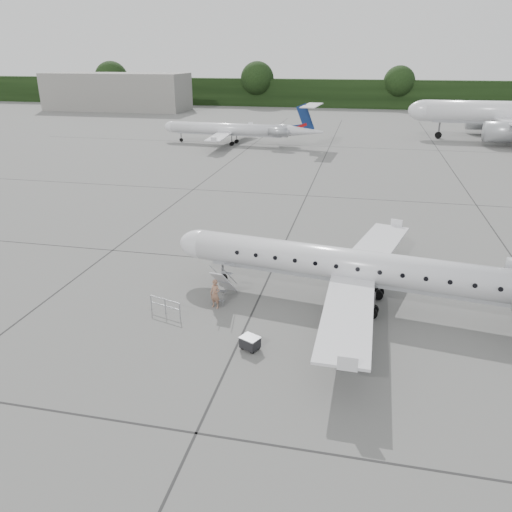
# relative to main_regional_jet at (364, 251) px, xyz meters

# --- Properties ---
(ground) EXTENTS (320.00, 320.00, 0.00)m
(ground) POSITION_rel_main_regional_jet_xyz_m (-0.38, -2.45, -3.62)
(ground) COLOR slate
(ground) RESTS_ON ground
(treeline) EXTENTS (260.00, 4.00, 8.00)m
(treeline) POSITION_rel_main_regional_jet_xyz_m (-0.38, 127.55, 0.38)
(treeline) COLOR black
(treeline) RESTS_ON ground
(terminal_building) EXTENTS (40.00, 14.00, 10.00)m
(terminal_building) POSITION_rel_main_regional_jet_xyz_m (-70.38, 107.55, 1.38)
(terminal_building) COLOR gray
(terminal_building) RESTS_ON ground
(main_regional_jet) EXTENTS (30.83, 24.13, 7.24)m
(main_regional_jet) POSITION_rel_main_regional_jet_xyz_m (0.00, 0.00, 0.00)
(main_regional_jet) COLOR silver
(main_regional_jet) RESTS_ON ground
(airstair) EXTENTS (1.18, 2.47, 2.27)m
(airstair) POSITION_rel_main_regional_jet_xyz_m (-8.64, -1.03, -2.48)
(airstair) COLOR silver
(airstair) RESTS_ON ground
(passenger) EXTENTS (0.80, 0.65, 1.89)m
(passenger) POSITION_rel_main_regional_jet_xyz_m (-8.83, -2.35, -2.67)
(passenger) COLOR #8C624C
(passenger) RESTS_ON ground
(safety_railing) EXTENTS (2.13, 0.71, 1.00)m
(safety_railing) POSITION_rel_main_regional_jet_xyz_m (-11.57, -3.83, -3.12)
(safety_railing) COLOR gray
(safety_railing) RESTS_ON ground
(baggage_cart) EXTENTS (1.16, 1.08, 0.81)m
(baggage_cart) POSITION_rel_main_regional_jet_xyz_m (-5.64, -6.57, -3.22)
(baggage_cart) COLOR black
(baggage_cart) RESTS_ON ground
(bg_regional_left) EXTENTS (28.78, 21.69, 7.19)m
(bg_regional_left) POSITION_rel_main_regional_jet_xyz_m (-24.13, 57.51, -0.02)
(bg_regional_left) COLOR silver
(bg_regional_left) RESTS_ON ground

